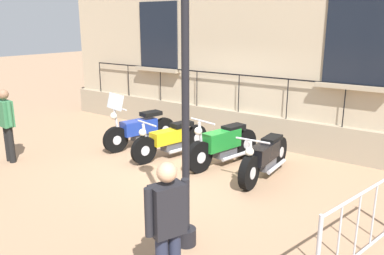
% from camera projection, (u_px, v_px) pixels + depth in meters
% --- Properties ---
extents(ground_plane, '(60.00, 60.00, 0.00)m').
position_uv_depth(ground_plane, '(191.00, 163.00, 8.61)').
color(ground_plane, '#9E7A5B').
extents(building_facade, '(0.82, 12.33, 6.47)m').
position_uv_depth(building_facade, '(249.00, 17.00, 9.72)').
color(building_facade, tan).
rests_on(building_facade, ground_plane).
extents(motorcycle_blue, '(2.01, 0.88, 1.40)m').
position_uv_depth(motorcycle_blue, '(140.00, 129.00, 9.63)').
color(motorcycle_blue, black).
rests_on(motorcycle_blue, ground_plane).
extents(motorcycle_yellow, '(2.09, 0.82, 0.91)m').
position_uv_depth(motorcycle_yellow, '(171.00, 140.00, 8.93)').
color(motorcycle_yellow, black).
rests_on(motorcycle_yellow, ground_plane).
extents(motorcycle_green, '(2.06, 0.81, 1.08)m').
position_uv_depth(motorcycle_green, '(223.00, 145.00, 8.42)').
color(motorcycle_green, black).
rests_on(motorcycle_green, ground_plane).
extents(motorcycle_black, '(2.10, 0.67, 0.93)m').
position_uv_depth(motorcycle_black, '(265.00, 157.00, 7.74)').
color(motorcycle_black, black).
rests_on(motorcycle_black, ground_plane).
extents(lamppost, '(0.32, 0.32, 3.90)m').
position_uv_depth(lamppost, '(185.00, 91.00, 4.90)').
color(lamppost, black).
rests_on(lamppost, ground_plane).
extents(crowd_barrier, '(2.20, 0.53, 1.05)m').
position_uv_depth(crowd_barrier, '(365.00, 222.00, 4.91)').
color(crowd_barrier, '#B7B7BF').
rests_on(crowd_barrier, ground_plane).
extents(pedestrian_standing, '(0.50, 0.34, 1.61)m').
position_uv_depth(pedestrian_standing, '(168.00, 225.00, 4.18)').
color(pedestrian_standing, '#23283D').
rests_on(pedestrian_standing, ground_plane).
extents(pedestrian_walking, '(0.27, 0.53, 1.62)m').
position_uv_depth(pedestrian_walking, '(7.00, 122.00, 8.48)').
color(pedestrian_walking, black).
rests_on(pedestrian_walking, ground_plane).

